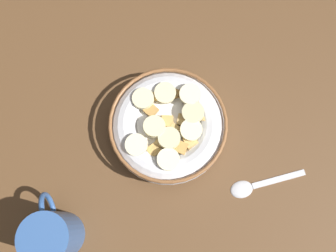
% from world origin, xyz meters
% --- Properties ---
extents(ground_plane, '(0.93, 0.93, 0.02)m').
position_xyz_m(ground_plane, '(0.00, 0.00, -0.01)').
color(ground_plane, brown).
extents(cereal_bowl, '(0.19, 0.19, 0.06)m').
position_xyz_m(cereal_bowl, '(0.00, -0.00, 0.03)').
color(cereal_bowl, silver).
rests_on(cereal_bowl, ground_plane).
extents(spoon, '(0.03, 0.13, 0.01)m').
position_xyz_m(spoon, '(-0.13, -0.11, 0.00)').
color(spoon, silver).
rests_on(spoon, ground_plane).
extents(coffee_mug, '(0.10, 0.07, 0.10)m').
position_xyz_m(coffee_mug, '(-0.12, 0.21, 0.05)').
color(coffee_mug, '#335999').
rests_on(coffee_mug, ground_plane).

